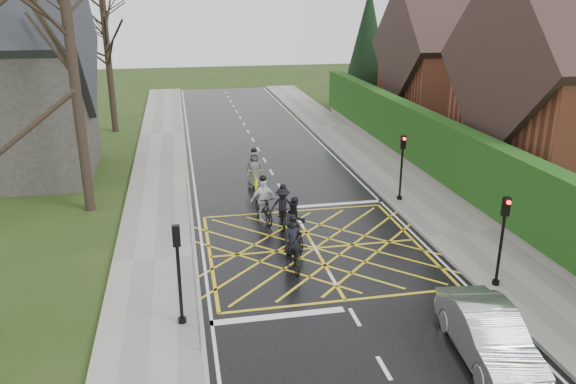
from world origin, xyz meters
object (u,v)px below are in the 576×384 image
object	(u,v)px
cyclist_back	(295,227)
car	(488,335)
cyclist_mid	(283,211)
cyclist_front	(263,205)
cyclist_rear	(293,250)
cyclist_lead	(254,174)

from	to	relation	value
cyclist_back	car	xyz separation A→B (m)	(3.53, -8.04, -0.04)
cyclist_mid	cyclist_front	bearing A→B (deg)	146.05
cyclist_mid	car	world-z (taller)	cyclist_mid
cyclist_back	car	distance (m)	8.78
cyclist_rear	cyclist_mid	size ratio (longest dim) A/B	1.04
cyclist_rear	cyclist_mid	world-z (taller)	cyclist_rear
cyclist_back	cyclist_front	bearing A→B (deg)	101.06
cyclist_front	car	size ratio (longest dim) A/B	0.49
car	cyclist_front	bearing A→B (deg)	118.61
cyclist_back	car	world-z (taller)	cyclist_back
cyclist_rear	car	distance (m)	7.38
cyclist_rear	cyclist_mid	xyz separation A→B (m)	(0.35, 3.83, 0.03)
cyclist_rear	cyclist_back	bearing A→B (deg)	76.53
car	cyclist_mid	bearing A→B (deg)	116.30
cyclist_mid	cyclist_back	bearing A→B (deg)	-79.91
cyclist_back	car	bearing A→B (deg)	-72.05
cyclist_rear	cyclist_lead	bearing A→B (deg)	90.70
cyclist_front	cyclist_rear	bearing A→B (deg)	-96.54
cyclist_mid	cyclist_rear	bearing A→B (deg)	-87.42
cyclist_back	cyclist_lead	bearing A→B (deg)	88.59
cyclist_mid	cyclist_front	xyz separation A→B (m)	(-0.73, 0.65, 0.09)
cyclist_rear	cyclist_front	size ratio (longest dim) A/B	0.95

